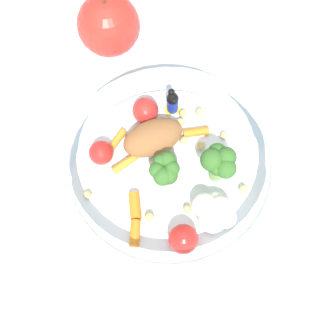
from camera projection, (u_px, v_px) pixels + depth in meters
name	position (u px, v px, depth m)	size (l,w,h in m)	color
ground_plane	(169.00, 178.00, 0.54)	(2.40, 2.40, 0.00)	silver
food_container	(171.00, 170.00, 0.51)	(0.24, 0.24, 0.07)	white
loose_apple	(108.00, 25.00, 0.57)	(0.08, 0.08, 0.09)	red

